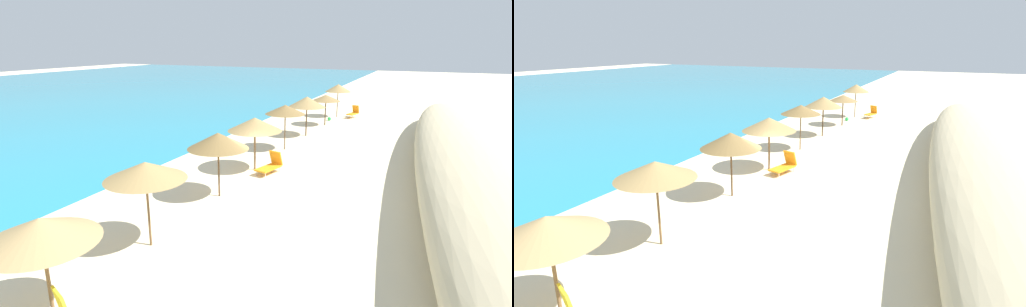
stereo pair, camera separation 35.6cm
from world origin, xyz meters
TOP-DOWN VIEW (x-y plane):
  - ground_plane at (0.00, 0.00)m, footprint 160.00×160.00m
  - dune_ridge at (0.11, -8.40)m, footprint 41.23×8.55m
  - beach_umbrella_2 at (-9.67, 1.23)m, footprint 2.50×2.50m
  - beach_umbrella_3 at (-5.96, 1.44)m, footprint 2.47×2.47m
  - beach_umbrella_4 at (-1.47, 1.52)m, footprint 2.47×2.47m
  - beach_umbrella_5 at (2.34, 1.64)m, footprint 2.65×2.65m
  - beach_umbrella_6 at (6.63, 1.66)m, footprint 2.32×2.32m
  - beach_umbrella_7 at (10.63, 1.59)m, footprint 2.49×2.49m
  - beach_umbrella_8 at (14.66, 1.34)m, footprint 2.17×2.17m
  - beach_umbrella_9 at (18.55, 1.33)m, footprint 2.14×2.14m
  - lounge_chair_0 at (2.20, 0.74)m, footprint 1.59×1.00m
  - lounge_chair_1 at (18.75, -0.03)m, footprint 1.42×0.89m
  - beach_ball at (16.65, 1.49)m, footprint 0.29×0.29m

SIDE VIEW (x-z plane):
  - ground_plane at x=0.00m, z-range 0.00..0.00m
  - beach_ball at x=16.65m, z-range 0.00..0.29m
  - lounge_chair_0 at x=2.20m, z-range -0.11..0.92m
  - lounge_chair_1 at x=18.75m, z-range -0.06..0.95m
  - dune_ridge at x=0.11m, z-range 0.00..2.34m
  - beach_umbrella_8 at x=14.66m, z-range 0.92..3.25m
  - beach_umbrella_2 at x=-9.67m, z-range 0.98..3.51m
  - beach_umbrella_5 at x=2.34m, z-range 0.99..3.62m
  - beach_umbrella_7 at x=10.63m, z-range 0.98..3.63m
  - beach_umbrella_4 at x=-1.47m, z-range 1.01..3.69m
  - beach_umbrella_6 at x=6.63m, z-range 1.05..3.71m
  - beach_umbrella_9 at x=18.55m, z-range 1.06..3.82m
  - beach_umbrella_3 at x=-5.96m, z-range 1.09..3.80m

